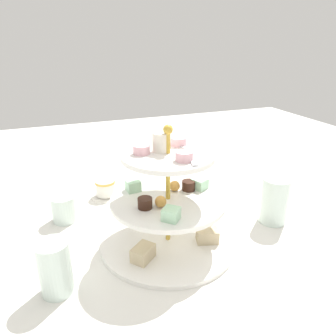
% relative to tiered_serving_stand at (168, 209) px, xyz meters
% --- Properties ---
extents(ground_plane, '(2.40, 2.40, 0.00)m').
position_rel_tiered_serving_stand_xyz_m(ground_plane, '(-0.00, 0.00, -0.09)').
color(ground_plane, silver).
extents(tiered_serving_stand, '(0.31, 0.31, 0.28)m').
position_rel_tiered_serving_stand_xyz_m(tiered_serving_stand, '(0.00, 0.00, 0.00)').
color(tiered_serving_stand, white).
rests_on(tiered_serving_stand, ground_plane).
extents(water_glass_tall_right, '(0.07, 0.07, 0.12)m').
position_rel_tiered_serving_stand_xyz_m(water_glass_tall_right, '(-0.01, -0.28, -0.03)').
color(water_glass_tall_right, silver).
rests_on(water_glass_tall_right, ground_plane).
extents(water_glass_short_left, '(0.06, 0.06, 0.07)m').
position_rel_tiered_serving_stand_xyz_m(water_glass_short_left, '(0.19, 0.21, -0.05)').
color(water_glass_short_left, silver).
rests_on(water_glass_short_left, ground_plane).
extents(teacup_with_saucer, '(0.09, 0.09, 0.05)m').
position_rel_tiered_serving_stand_xyz_m(teacup_with_saucer, '(0.28, 0.09, -0.06)').
color(teacup_with_saucer, white).
rests_on(teacup_with_saucer, ground_plane).
extents(butter_knife_right, '(0.08, 0.16, 0.00)m').
position_rel_tiered_serving_stand_xyz_m(butter_knife_right, '(0.29, -0.16, -0.09)').
color(butter_knife_right, silver).
rests_on(butter_knife_right, ground_plane).
extents(water_glass_mid_back, '(0.06, 0.06, 0.11)m').
position_rel_tiered_serving_stand_xyz_m(water_glass_mid_back, '(-0.07, 0.24, -0.03)').
color(water_glass_mid_back, silver).
rests_on(water_glass_mid_back, ground_plane).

